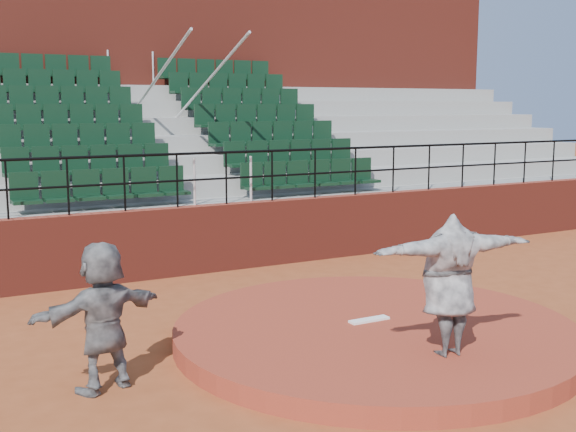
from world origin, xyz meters
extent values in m
plane|color=brown|center=(0.00, 0.00, 0.00)|extent=(90.00, 90.00, 0.00)
cylinder|color=maroon|center=(0.00, 0.00, 0.12)|extent=(5.50, 5.50, 0.25)
cube|color=white|center=(0.00, 0.15, 0.27)|extent=(0.60, 0.15, 0.03)
cube|color=maroon|center=(0.00, 5.00, 0.65)|extent=(24.00, 0.30, 1.30)
cylinder|color=black|center=(0.00, 5.00, 2.30)|extent=(24.00, 0.05, 0.05)
cylinder|color=black|center=(0.00, 5.00, 1.80)|extent=(24.00, 0.04, 0.04)
cylinder|color=black|center=(-4.00, 5.00, 1.80)|extent=(0.04, 0.04, 1.00)
cylinder|color=black|center=(-3.00, 5.00, 1.80)|extent=(0.04, 0.04, 1.00)
cylinder|color=black|center=(-2.00, 5.00, 1.80)|extent=(0.04, 0.04, 1.00)
cylinder|color=black|center=(-1.00, 5.00, 1.80)|extent=(0.04, 0.04, 1.00)
cylinder|color=black|center=(0.00, 5.00, 1.80)|extent=(0.04, 0.04, 1.00)
cylinder|color=black|center=(1.00, 5.00, 1.80)|extent=(0.04, 0.04, 1.00)
cylinder|color=black|center=(2.00, 5.00, 1.80)|extent=(0.04, 0.04, 1.00)
cylinder|color=black|center=(3.00, 5.00, 1.80)|extent=(0.04, 0.04, 1.00)
cylinder|color=black|center=(4.00, 5.00, 1.80)|extent=(0.04, 0.04, 1.00)
cylinder|color=black|center=(5.00, 5.00, 1.80)|extent=(0.04, 0.04, 1.00)
cylinder|color=black|center=(6.00, 5.00, 1.80)|extent=(0.04, 0.04, 1.00)
cylinder|color=black|center=(7.00, 5.00, 1.80)|extent=(0.04, 0.04, 1.00)
cylinder|color=black|center=(8.00, 5.00, 1.80)|extent=(0.04, 0.04, 1.00)
cylinder|color=black|center=(9.00, 5.00, 1.80)|extent=(0.04, 0.04, 1.00)
cube|color=gray|center=(0.00, 5.58, 0.65)|extent=(24.00, 0.85, 1.30)
cube|color=black|center=(-2.25, 5.59, 1.66)|extent=(3.30, 0.48, 0.72)
cube|color=black|center=(2.25, 5.59, 1.66)|extent=(3.30, 0.48, 0.72)
cube|color=gray|center=(0.00, 6.43, 0.85)|extent=(24.00, 0.85, 1.70)
cube|color=black|center=(-2.25, 6.44, 2.06)|extent=(3.30, 0.48, 0.72)
cube|color=black|center=(2.25, 6.44, 2.06)|extent=(3.30, 0.48, 0.72)
cube|color=gray|center=(0.00, 7.28, 1.05)|extent=(24.00, 0.85, 2.10)
cube|color=black|center=(-2.25, 7.29, 2.46)|extent=(3.30, 0.48, 0.72)
cube|color=black|center=(2.25, 7.29, 2.46)|extent=(3.30, 0.48, 0.72)
cube|color=gray|center=(0.00, 8.12, 1.25)|extent=(24.00, 0.85, 2.50)
cube|color=black|center=(-2.25, 8.13, 2.86)|extent=(3.30, 0.48, 0.72)
cube|color=black|center=(2.25, 8.13, 2.86)|extent=(3.30, 0.48, 0.72)
cube|color=gray|center=(0.00, 8.97, 1.45)|extent=(24.00, 0.85, 2.90)
cube|color=black|center=(-2.25, 8.98, 3.26)|extent=(3.30, 0.48, 0.72)
cube|color=black|center=(2.25, 8.98, 3.26)|extent=(3.30, 0.48, 0.72)
cube|color=gray|center=(0.00, 9.82, 1.65)|extent=(24.00, 0.85, 3.30)
cube|color=black|center=(-2.25, 9.83, 3.66)|extent=(3.30, 0.48, 0.72)
cube|color=black|center=(2.25, 9.83, 3.66)|extent=(3.30, 0.48, 0.72)
cube|color=gray|center=(0.00, 10.68, 1.85)|extent=(24.00, 0.85, 3.70)
cube|color=black|center=(-2.25, 10.69, 4.06)|extent=(3.30, 0.48, 0.72)
cube|color=black|center=(2.25, 10.69, 4.06)|extent=(3.30, 0.48, 0.72)
cylinder|color=silver|center=(-0.60, 8.12, 3.40)|extent=(0.06, 5.97, 2.46)
cylinder|color=silver|center=(0.60, 8.12, 3.40)|extent=(0.06, 5.97, 2.46)
cube|color=maroon|center=(0.00, 12.60, 3.55)|extent=(24.00, 3.00, 7.10)
imported|color=black|center=(0.05, -1.40, 1.10)|extent=(2.16, 0.86, 1.71)
imported|color=black|center=(-3.68, 0.10, 0.86)|extent=(1.67, 0.90, 1.72)
camera|label=1|loc=(-5.60, -7.77, 3.21)|focal=45.00mm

